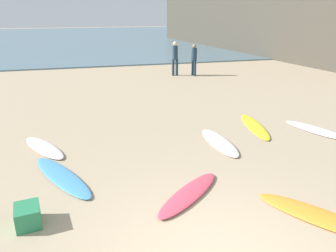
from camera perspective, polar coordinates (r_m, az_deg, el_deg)
name	(u,v)px	position (r m, az deg, el deg)	size (l,w,h in m)	color
ocean_water	(94,38)	(40.89, -12.71, 14.70)	(120.00, 40.00, 0.08)	slate
surfboard_0	(255,126)	(10.59, 14.84, -0.05)	(0.50, 2.34, 0.06)	yellow
surfboard_1	(189,194)	(6.68, 3.68, -11.68)	(0.49, 2.03, 0.08)	#D1455A
surfboard_2	(219,142)	(9.14, 8.91, -2.80)	(0.59, 2.05, 0.08)	white
surfboard_3	(316,130)	(10.89, 24.28, -0.62)	(0.59, 2.04, 0.07)	white
surfboard_4	(319,216)	(6.63, 24.76, -14.09)	(0.59, 2.26, 0.07)	orange
surfboard_5	(44,148)	(9.28, -20.76, -3.53)	(0.51, 1.96, 0.09)	silver
surfboard_6	(62,176)	(7.66, -17.98, -8.32)	(0.52, 2.45, 0.08)	#4996D1
beachgoer_near	(194,58)	(17.99, 4.57, 11.67)	(0.34, 0.34, 1.69)	#1E3342
beachgoer_mid	(175,57)	(17.96, 1.24, 11.97)	(0.35, 0.35, 1.81)	#1E3342
beach_cooler	(28,216)	(6.30, -23.18, -14.16)	(0.50, 0.41, 0.36)	#287F51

